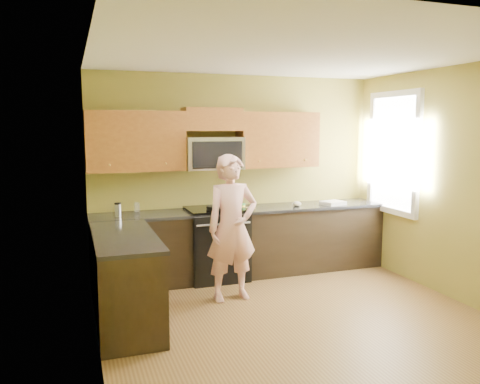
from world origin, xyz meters
name	(u,v)px	position (x,y,z in m)	size (l,w,h in m)	color
floor	(300,322)	(0.00, 0.00, 0.00)	(4.00, 4.00, 0.00)	brown
ceiling	(304,54)	(0.00, 0.00, 2.70)	(4.00, 4.00, 0.00)	white
wall_back	(237,174)	(0.00, 2.00, 1.35)	(4.00, 4.00, 0.00)	olive
wall_front	(449,235)	(0.00, -2.00, 1.35)	(4.00, 4.00, 0.00)	olive
wall_left	(94,203)	(-2.00, 0.00, 1.35)	(4.00, 4.00, 0.00)	olive
wall_right	(460,185)	(2.00, 0.00, 1.35)	(4.00, 4.00, 0.00)	olive
cabinet_back_run	(244,243)	(0.00, 1.70, 0.44)	(4.00, 0.60, 0.88)	black
cabinet_left_run	(125,281)	(-1.70, 0.60, 0.44)	(0.60, 1.60, 0.88)	black
countertop_back	(244,210)	(0.00, 1.69, 0.90)	(4.00, 0.62, 0.04)	black
countertop_left	(124,237)	(-1.69, 0.60, 0.90)	(0.62, 1.60, 0.04)	black
stove	(216,243)	(-0.40, 1.68, 0.47)	(0.76, 0.65, 0.95)	black
microwave	(213,169)	(-0.40, 1.80, 1.45)	(0.76, 0.40, 0.42)	silver
upper_cab_left	(137,171)	(-1.39, 1.83, 1.45)	(1.22, 0.33, 0.75)	brown
upper_cab_right	(277,167)	(0.54, 1.83, 1.45)	(1.12, 0.33, 0.75)	brown
upper_cab_over_mw	(212,119)	(-0.40, 1.83, 2.10)	(0.76, 0.33, 0.30)	brown
window	(394,153)	(1.98, 1.20, 1.65)	(0.06, 1.06, 1.66)	white
woman	(232,228)	(-0.45, 0.88, 0.85)	(0.62, 0.41, 1.69)	#F57D7A
frying_pan	(215,210)	(-0.45, 1.54, 0.95)	(0.23, 0.41, 0.05)	black
butter_tub	(241,209)	(-0.05, 1.68, 0.92)	(0.12, 0.12, 0.09)	#FFFD43
toast_slice	(250,208)	(0.06, 1.65, 0.93)	(0.11, 0.11, 0.01)	#B27F47
napkin_a	(238,208)	(-0.12, 1.60, 0.95)	(0.11, 0.12, 0.06)	silver
napkin_b	(297,204)	(0.75, 1.63, 0.95)	(0.12, 0.13, 0.07)	silver
dish_towel	(333,203)	(1.28, 1.57, 0.95)	(0.30, 0.24, 0.05)	white
travel_mug	(118,216)	(-1.65, 1.65, 0.92)	(0.08, 0.08, 0.17)	silver
glass_a	(137,207)	(-1.39, 1.90, 0.98)	(0.07, 0.07, 0.12)	silver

